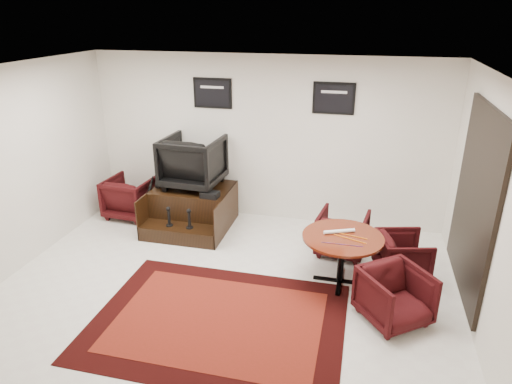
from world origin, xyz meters
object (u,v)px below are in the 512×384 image
at_px(table_chair_back, 342,231).
at_px(shine_podium, 193,208).
at_px(table_chair_window, 403,254).
at_px(shine_chair, 193,159).
at_px(meeting_table, 342,242).
at_px(armchair_side, 130,195).
at_px(table_chair_corner, 395,294).

bearing_deg(table_chair_back, shine_podium, -0.06).
distance_m(table_chair_back, table_chair_window, 0.96).
bearing_deg(shine_podium, shine_chair, 90.00).
xyz_separation_m(meeting_table, table_chair_window, (0.81, 0.38, -0.27)).
distance_m(armchair_side, meeting_table, 4.00).
relative_size(shine_podium, armchair_side, 1.70).
relative_size(meeting_table, table_chair_window, 1.59).
xyz_separation_m(shine_podium, armchair_side, (-1.21, 0.11, 0.09)).
height_order(armchair_side, meeting_table, armchair_side).
relative_size(meeting_table, table_chair_corner, 1.47).
relative_size(table_chair_window, table_chair_corner, 0.92).
distance_m(shine_chair, table_chair_corner, 3.88).
bearing_deg(armchair_side, shine_podium, 178.82).
distance_m(shine_chair, armchair_side, 1.42).
distance_m(shine_chair, table_chair_window, 3.60).
height_order(shine_podium, table_chair_window, table_chair_window).
bearing_deg(table_chair_back, meeting_table, 100.56).
bearing_deg(table_chair_back, shine_chair, -3.10).
relative_size(shine_chair, table_chair_corner, 1.31).
xyz_separation_m(shine_chair, table_chair_back, (2.53, -0.50, -0.78)).
relative_size(armchair_side, table_chair_corner, 1.09).
bearing_deg(table_chair_window, shine_chair, 59.98).
relative_size(armchair_side, table_chair_back, 1.09).
bearing_deg(shine_podium, table_chair_back, -8.18).
distance_m(table_chair_window, table_chair_corner, 1.07).
bearing_deg(meeting_table, shine_podium, 155.18).
xyz_separation_m(meeting_table, table_chair_corner, (0.67, -0.68, -0.25)).
height_order(shine_podium, table_chair_corner, table_chair_corner).
relative_size(shine_chair, table_chair_window, 1.42).
distance_m(shine_podium, table_chair_back, 2.56).
bearing_deg(meeting_table, table_chair_corner, -45.53).
distance_m(shine_podium, table_chair_window, 3.48).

